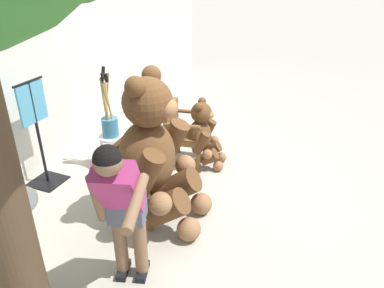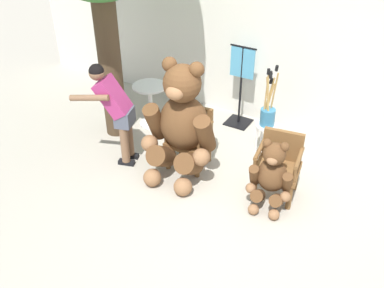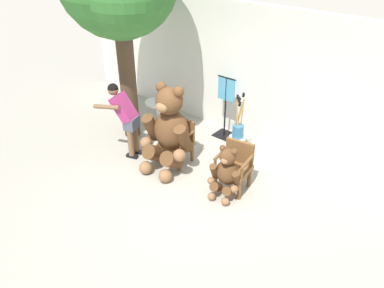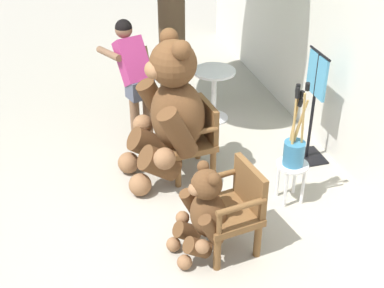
{
  "view_description": "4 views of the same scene",
  "coord_description": "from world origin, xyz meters",
  "px_view_note": "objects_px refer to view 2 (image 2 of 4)",
  "views": [
    {
      "loc": [
        -3.63,
        -1.31,
        2.65
      ],
      "look_at": [
        -0.17,
        0.14,
        0.75
      ],
      "focal_mm": 35.0,
      "sensor_mm": 36.0,
      "label": 1
    },
    {
      "loc": [
        1.96,
        -3.79,
        3.73
      ],
      "look_at": [
        -0.37,
        0.16,
        0.69
      ],
      "focal_mm": 40.0,
      "sensor_mm": 36.0,
      "label": 2
    },
    {
      "loc": [
        3.51,
        -3.99,
        4.17
      ],
      "look_at": [
        -0.03,
        0.28,
        0.79
      ],
      "focal_mm": 35.0,
      "sensor_mm": 36.0,
      "label": 3
    },
    {
      "loc": [
        4.31,
        -0.81,
        3.53
      ],
      "look_at": [
        -0.21,
        0.48,
        0.66
      ],
      "focal_mm": 50.0,
      "sensor_mm": 36.0,
      "label": 4
    }
  ],
  "objects_px": {
    "teddy_bear_large": "(181,122)",
    "clothing_display_stand": "(241,84)",
    "wooden_chair_right": "(279,164)",
    "teddy_bear_small": "(271,176)",
    "round_side_table": "(150,100)",
    "wooden_chair_left": "(191,136)",
    "brush_bucket": "(268,112)",
    "person_visitor": "(115,106)",
    "white_stool": "(266,131)"
  },
  "relations": [
    {
      "from": "teddy_bear_large",
      "to": "white_stool",
      "type": "height_order",
      "value": "teddy_bear_large"
    },
    {
      "from": "wooden_chair_left",
      "to": "teddy_bear_large",
      "type": "distance_m",
      "value": 0.45
    },
    {
      "from": "brush_bucket",
      "to": "clothing_display_stand",
      "type": "relative_size",
      "value": 0.69
    },
    {
      "from": "person_visitor",
      "to": "round_side_table",
      "type": "bearing_deg",
      "value": 100.36
    },
    {
      "from": "wooden_chair_right",
      "to": "round_side_table",
      "type": "xyz_separation_m",
      "value": [
        -2.46,
        0.61,
        -0.01
      ]
    },
    {
      "from": "teddy_bear_small",
      "to": "person_visitor",
      "type": "height_order",
      "value": "person_visitor"
    },
    {
      "from": "wooden_chair_left",
      "to": "person_visitor",
      "type": "height_order",
      "value": "person_visitor"
    },
    {
      "from": "teddy_bear_small",
      "to": "white_stool",
      "type": "distance_m",
      "value": 1.25
    },
    {
      "from": "brush_bucket",
      "to": "clothing_display_stand",
      "type": "distance_m",
      "value": 0.89
    },
    {
      "from": "brush_bucket",
      "to": "round_side_table",
      "type": "xyz_separation_m",
      "value": [
        -1.95,
        -0.23,
        -0.23
      ]
    },
    {
      "from": "round_side_table",
      "to": "teddy_bear_large",
      "type": "bearing_deg",
      "value": -37.61
    },
    {
      "from": "teddy_bear_large",
      "to": "person_visitor",
      "type": "bearing_deg",
      "value": -167.72
    },
    {
      "from": "wooden_chair_left",
      "to": "white_stool",
      "type": "relative_size",
      "value": 1.87
    },
    {
      "from": "teddy_bear_large",
      "to": "white_stool",
      "type": "xyz_separation_m",
      "value": [
        0.8,
        1.11,
        -0.47
      ]
    },
    {
      "from": "white_stool",
      "to": "round_side_table",
      "type": "relative_size",
      "value": 0.64
    },
    {
      "from": "wooden_chair_left",
      "to": "person_visitor",
      "type": "relative_size",
      "value": 0.57
    },
    {
      "from": "wooden_chair_right",
      "to": "teddy_bear_small",
      "type": "relative_size",
      "value": 0.9
    },
    {
      "from": "wooden_chair_right",
      "to": "clothing_display_stand",
      "type": "height_order",
      "value": "clothing_display_stand"
    },
    {
      "from": "wooden_chair_left",
      "to": "person_visitor",
      "type": "bearing_deg",
      "value": -152.88
    },
    {
      "from": "teddy_bear_large",
      "to": "teddy_bear_small",
      "type": "relative_size",
      "value": 1.77
    },
    {
      "from": "wooden_chair_right",
      "to": "person_visitor",
      "type": "xyz_separation_m",
      "value": [
        -2.26,
        -0.48,
        0.44
      ]
    },
    {
      "from": "wooden_chair_left",
      "to": "wooden_chair_right",
      "type": "relative_size",
      "value": 1.0
    },
    {
      "from": "teddy_bear_small",
      "to": "brush_bucket",
      "type": "xyz_separation_m",
      "value": [
        -0.53,
        1.13,
        0.21
      ]
    },
    {
      "from": "wooden_chair_right",
      "to": "brush_bucket",
      "type": "xyz_separation_m",
      "value": [
        -0.51,
        0.84,
        0.21
      ]
    },
    {
      "from": "person_visitor",
      "to": "teddy_bear_small",
      "type": "bearing_deg",
      "value": 4.66
    },
    {
      "from": "wooden_chair_right",
      "to": "round_side_table",
      "type": "distance_m",
      "value": 2.53
    },
    {
      "from": "wooden_chair_left",
      "to": "white_stool",
      "type": "bearing_deg",
      "value": 45.68
    },
    {
      "from": "wooden_chair_left",
      "to": "wooden_chair_right",
      "type": "xyz_separation_m",
      "value": [
        1.33,
        -0.0,
        0.0
      ]
    },
    {
      "from": "teddy_bear_small",
      "to": "clothing_display_stand",
      "type": "bearing_deg",
      "value": 125.95
    },
    {
      "from": "wooden_chair_right",
      "to": "teddy_bear_large",
      "type": "bearing_deg",
      "value": -168.32
    },
    {
      "from": "wooden_chair_left",
      "to": "round_side_table",
      "type": "height_order",
      "value": "wooden_chair_left"
    },
    {
      "from": "wooden_chair_right",
      "to": "person_visitor",
      "type": "height_order",
      "value": "person_visitor"
    },
    {
      "from": "person_visitor",
      "to": "round_side_table",
      "type": "height_order",
      "value": "person_visitor"
    },
    {
      "from": "white_stool",
      "to": "brush_bucket",
      "type": "relative_size",
      "value": 0.49
    },
    {
      "from": "person_visitor",
      "to": "clothing_display_stand",
      "type": "xyz_separation_m",
      "value": [
        1.05,
        1.87,
        -0.18
      ]
    },
    {
      "from": "wooden_chair_left",
      "to": "person_visitor",
      "type": "distance_m",
      "value": 1.14
    },
    {
      "from": "clothing_display_stand",
      "to": "wooden_chair_left",
      "type": "bearing_deg",
      "value": -94.88
    },
    {
      "from": "wooden_chair_left",
      "to": "brush_bucket",
      "type": "relative_size",
      "value": 0.91
    },
    {
      "from": "white_stool",
      "to": "round_side_table",
      "type": "distance_m",
      "value": 1.97
    },
    {
      "from": "wooden_chair_right",
      "to": "teddy_bear_small",
      "type": "xyz_separation_m",
      "value": [
        0.02,
        -0.29,
        0.0
      ]
    },
    {
      "from": "brush_bucket",
      "to": "round_side_table",
      "type": "height_order",
      "value": "brush_bucket"
    },
    {
      "from": "teddy_bear_small",
      "to": "clothing_display_stand",
      "type": "height_order",
      "value": "clothing_display_stand"
    },
    {
      "from": "wooden_chair_right",
      "to": "clothing_display_stand",
      "type": "distance_m",
      "value": 1.86
    },
    {
      "from": "teddy_bear_large",
      "to": "brush_bucket",
      "type": "distance_m",
      "value": 1.38
    },
    {
      "from": "wooden_chair_right",
      "to": "teddy_bear_small",
      "type": "height_order",
      "value": "teddy_bear_small"
    },
    {
      "from": "wooden_chair_right",
      "to": "round_side_table",
      "type": "relative_size",
      "value": 1.19
    },
    {
      "from": "teddy_bear_large",
      "to": "clothing_display_stand",
      "type": "distance_m",
      "value": 1.67
    },
    {
      "from": "teddy_bear_large",
      "to": "clothing_display_stand",
      "type": "bearing_deg",
      "value": 86.41
    },
    {
      "from": "person_visitor",
      "to": "brush_bucket",
      "type": "distance_m",
      "value": 2.2
    },
    {
      "from": "round_side_table",
      "to": "clothing_display_stand",
      "type": "bearing_deg",
      "value": 32.08
    }
  ]
}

